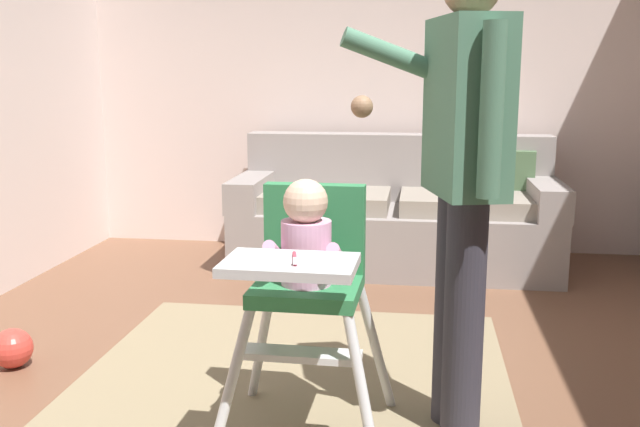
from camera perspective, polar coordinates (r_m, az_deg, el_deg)
wall_far at (r=5.22m, az=3.78°, el=11.24°), size 4.82×0.06×2.56m
area_rug at (r=2.80m, az=-3.37°, el=-15.79°), size 1.81×2.46×0.01m
couch at (r=4.78m, az=6.12°, el=-0.25°), size 2.11×0.86×0.86m
high_chair at (r=2.43m, az=-1.03°, el=-3.98°), size 0.62×0.74×0.94m
adult_standing at (r=2.48m, az=11.35°, el=2.98°), size 0.59×0.50×1.64m
toy_ball at (r=3.45m, az=-23.42°, el=-9.88°), size 0.18×0.18×0.18m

